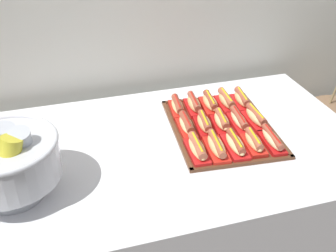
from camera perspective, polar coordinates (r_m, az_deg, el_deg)
buffet_table at (r=1.83m, az=-1.07°, el=-12.31°), size 1.64×0.92×0.77m
floor_vase at (r=2.53m, az=21.57°, el=-4.11°), size 0.53×0.53×1.12m
serving_tray at (r=1.72m, az=7.45°, el=-0.25°), size 0.45×0.56×0.01m
hot_dog_0 at (r=1.53m, az=4.11°, el=-3.15°), size 0.07×0.17×0.06m
hot_dog_1 at (r=1.55m, az=6.78°, el=-2.86°), size 0.09×0.18×0.06m
hot_dog_2 at (r=1.57m, az=9.38°, el=-2.52°), size 0.08×0.18×0.06m
hot_dog_3 at (r=1.60m, az=11.90°, el=-2.19°), size 0.08×0.16×0.06m
hot_dog_4 at (r=1.63m, az=14.34°, el=-1.86°), size 0.07×0.18×0.06m
hot_dog_5 at (r=1.66m, az=2.61°, el=0.11°), size 0.07×0.17×0.06m
hot_dog_6 at (r=1.68m, az=5.09°, el=0.31°), size 0.08×0.17×0.06m
hot_dog_7 at (r=1.70m, az=7.52°, el=0.61°), size 0.09×0.16×0.06m
hot_dog_8 at (r=1.73m, az=9.87°, el=0.82°), size 0.08×0.18×0.06m
hot_dog_9 at (r=1.75m, az=12.18°, el=1.18°), size 0.07×0.17×0.06m
hot_dog_10 at (r=1.80m, az=1.34°, el=2.74°), size 0.08×0.17×0.06m
hot_dog_11 at (r=1.82m, az=3.65°, el=3.05°), size 0.08×0.17×0.06m
hot_dog_12 at (r=1.84m, az=5.91°, el=3.22°), size 0.09×0.17×0.06m
hot_dog_13 at (r=1.86m, az=8.13°, el=3.52°), size 0.07×0.17×0.06m
hot_dog_14 at (r=1.88m, az=10.29°, el=3.67°), size 0.09×0.16×0.06m
punch_bowl at (r=1.38m, az=-21.68°, el=-4.25°), size 0.34×0.34×0.26m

